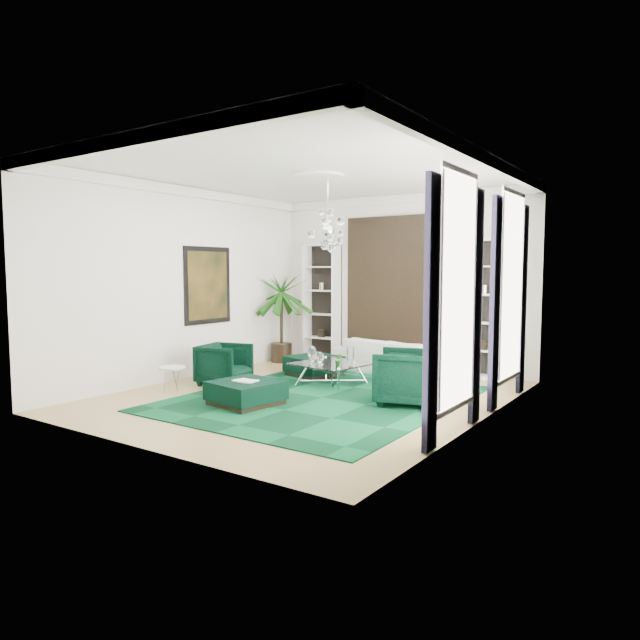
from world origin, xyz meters
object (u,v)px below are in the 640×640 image
Objects in this scene: sofa at (392,357)px; palm at (281,305)px; ottoman_front at (246,393)px; ottoman_side at (314,366)px; armchair_right at (407,377)px; side_table at (173,380)px; coffee_table at (332,374)px; armchair_left at (224,364)px.

palm is at bearing 8.93° from sofa.
ottoman_front is at bearing 87.44° from sofa.
armchair_right is at bearing -24.43° from ottoman_side.
side_table is at bearing 65.13° from sofa.
sofa reaches higher than coffee_table.
armchair_right reaches higher than ottoman_side.
palm is at bearing -134.83° from armchair_right.
palm reaches higher than armchair_left.
ottoman_front is at bearing -138.26° from armchair_left.
armchair_left is 2.98m from palm.
armchair_left is 0.87× the size of armchair_right.
ottoman_side is at bearing 145.06° from coffee_table.
sofa is 2.78m from armchair_right.
sofa is 2.49× the size of armchair_right.
palm reaches higher than coffee_table.
armchair_right is (3.57, 0.46, 0.06)m from armchair_left.
coffee_table is 2.65× the size of side_table.
ottoman_side is (-2.65, 1.20, -0.24)m from armchair_right.
coffee_table is 0.45× the size of palm.
armchair_right is (1.46, -2.36, 0.09)m from sofa.
side_table reaches higher than coffee_table.
armchair_right is 1.07× the size of ottoman_side.
palm is (-2.46, 1.61, 1.13)m from coffee_table.
side_table is 0.17× the size of palm.
side_table is at bearing -82.82° from palm.
armchair_left is 3.60m from armchair_right.
ottoman_side reaches higher than ottoman_front.
sofa is 2.87× the size of armchair_left.
sofa is 3.03m from palm.
armchair_left is at bearing 144.65° from ottoman_front.
coffee_table is at bearing 83.27° from ottoman_front.
sofa is 1.76m from coffee_table.
ottoman_side is at bearing 65.84° from side_table.
sofa is at bearing -165.40° from armchair_right.
ottoman_front is (-2.11, -1.49, -0.25)m from armchair_right.
armchair_left is at bearing -147.00° from coffee_table.
palm is (-0.47, 3.74, 1.12)m from side_table.
ottoman_front is at bearing -59.52° from palm.
sofa is at bearing 80.42° from ottoman_front.
coffee_table is (-0.40, -1.71, -0.15)m from sofa.
armchair_right is at bearing 35.22° from ottoman_front.
sofa is 2.52× the size of ottoman_front.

